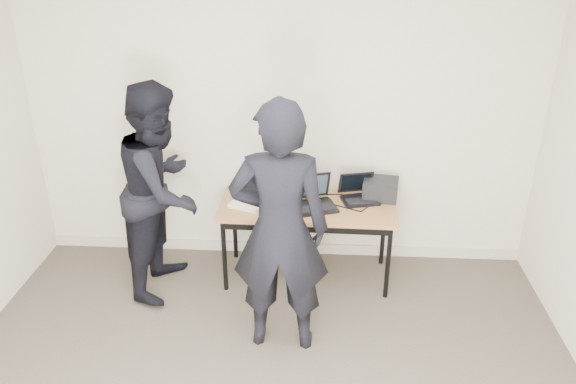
# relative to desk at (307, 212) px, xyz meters

# --- Properties ---
(room) EXTENTS (4.60, 4.60, 2.80)m
(room) POSITION_rel_desk_xyz_m (-0.25, -1.83, 0.69)
(room) COLOR #463F35
(room) RESTS_ON ground
(desk) EXTENTS (1.51, 0.68, 0.72)m
(desk) POSITION_rel_desk_xyz_m (0.00, 0.00, 0.00)
(desk) COLOR #946338
(desk) RESTS_ON ground
(laptop_beige) EXTENTS (0.35, 0.34, 0.22)m
(laptop_beige) POSITION_rel_desk_xyz_m (-0.50, 0.00, 0.10)
(laptop_beige) COLOR beige
(laptop_beige) RESTS_ON desk
(laptop_center) EXTENTS (0.43, 0.42, 0.26)m
(laptop_center) POSITION_rel_desk_xyz_m (0.05, 0.00, 0.12)
(laptop_center) COLOR black
(laptop_center) RESTS_ON desk
(laptop_right) EXTENTS (0.37, 0.36, 0.22)m
(laptop_right) POSITION_rel_desk_xyz_m (0.44, 0.15, 0.11)
(laptop_right) COLOR black
(laptop_right) RESTS_ON desk
(leather_satchel) EXTENTS (0.37, 0.21, 0.25)m
(leather_satchel) POSITION_rel_desk_xyz_m (-0.18, 0.23, 0.19)
(leather_satchel) COLOR brown
(leather_satchel) RESTS_ON desk
(tissue) EXTENTS (0.14, 0.12, 0.08)m
(tissue) POSITION_rel_desk_xyz_m (-0.15, 0.23, 0.34)
(tissue) COLOR white
(tissue) RESTS_ON leather_satchel
(equipment_box) EXTENTS (0.33, 0.29, 0.17)m
(equipment_box) POSITION_rel_desk_xyz_m (0.63, 0.19, 0.14)
(equipment_box) COLOR black
(equipment_box) RESTS_ON desk
(power_brick) EXTENTS (0.07, 0.05, 0.03)m
(power_brick) POSITION_rel_desk_xyz_m (-0.22, -0.17, 0.07)
(power_brick) COLOR black
(power_brick) RESTS_ON desk
(cables) EXTENTS (1.16, 0.42, 0.01)m
(cables) POSITION_rel_desk_xyz_m (0.05, -0.00, 0.06)
(cables) COLOR silver
(cables) RESTS_ON desk
(person_typist) EXTENTS (0.70, 0.46, 1.92)m
(person_typist) POSITION_rel_desk_xyz_m (-0.17, -0.87, 0.30)
(person_typist) COLOR black
(person_typist) RESTS_ON ground
(person_observer) EXTENTS (0.79, 0.96, 1.82)m
(person_observer) POSITION_rel_desk_xyz_m (-1.20, -0.15, 0.25)
(person_observer) COLOR black
(person_observer) RESTS_ON ground
(baseboard) EXTENTS (4.50, 0.03, 0.10)m
(baseboard) POSITION_rel_desk_xyz_m (-0.25, 0.41, -0.61)
(baseboard) COLOR #BAAD9A
(baseboard) RESTS_ON ground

